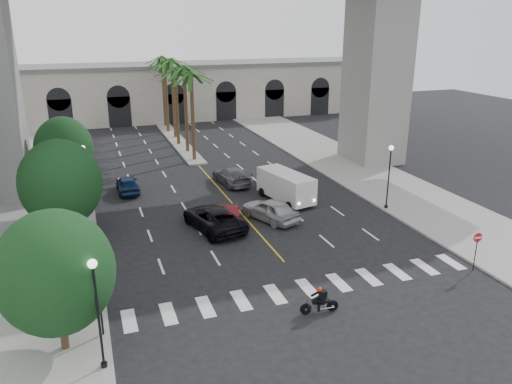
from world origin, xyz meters
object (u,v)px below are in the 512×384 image
Objects in this scene: lamp_post_left_near at (97,305)px; car_d at (231,176)px; motorcycle_rider at (321,301)px; lamp_post_right at (389,172)px; traffic_signal_far at (95,255)px; cargo_van at (286,186)px; pedestrian_a at (60,279)px; car_b at (229,214)px; car_c at (214,218)px; car_a at (270,210)px; pedestrian_b at (49,242)px; traffic_signal_near at (98,291)px; car_e at (128,184)px; do_not_enter_sign at (477,243)px; lamp_post_left_far at (85,171)px.

car_d is at bearing 61.50° from lamp_post_left_near.
lamp_post_left_near is 2.57× the size of motorcycle_rider.
lamp_post_right is (22.80, 13.00, 0.00)m from lamp_post_left_near.
traffic_signal_far is 12.31m from motorcycle_rider.
cargo_van reaches higher than pedestrian_a.
car_b is at bearing 39.13° from traffic_signal_far.
car_c is (-14.26, 0.71, -2.36)m from lamp_post_right.
lamp_post_left_near reaches higher than pedestrian_a.
car_a reaches higher than car_d.
lamp_post_left_near is 13.40m from pedestrian_b.
traffic_signal_near reaches higher than car_e.
car_a is 3.21m from car_b.
car_c is (8.44, 7.21, -1.65)m from traffic_signal_far.
pedestrian_a reaches higher than car_b.
do_not_enter_sign reaches higher than cargo_van.
traffic_signal_far is 12.76m from car_b.
traffic_signal_far is at bearing 172.30° from do_not_enter_sign.
motorcycle_rider is 13.14m from car_a.
car_b is at bearing -33.40° from lamp_post_left_far.
car_e is (-9.64, 10.44, -0.09)m from car_a.
traffic_signal_near is 15.58m from car_b.
car_d is 3.32× the size of pedestrian_b.
car_b is at bearing 26.59° from pedestrian_b.
do_not_enter_sign is (13.36, -11.58, 0.95)m from car_c.
motorcycle_rider is at bearing 58.06° from car_a.
car_e is at bearing 82.00° from lamp_post_left_near.
pedestrian_b is at bearing 101.54° from lamp_post_left_near.
lamp_post_left_far is at bearing 90.40° from traffic_signal_far.
traffic_signal_near is 1.00× the size of traffic_signal_far.
motorcycle_rider is 18.10m from pedestrian_b.
cargo_van reaches higher than car_b.
lamp_post_left_far is 3.24× the size of pedestrian_b.
motorcycle_rider is 0.34× the size of cargo_van.
lamp_post_left_far is 3.25× the size of pedestrian_a.
cargo_van is (-6.93, 4.56, -1.83)m from lamp_post_right.
traffic_signal_far is at bearing -164.02° from lamp_post_right.
lamp_post_left_far reaches higher than car_d.
cargo_van is at bearing 31.02° from pedestrian_a.
traffic_signal_far is 1.46× the size of do_not_enter_sign.
lamp_post_left_far is at bearing -52.67° from car_c.
cargo_van is at bearing 43.68° from traffic_signal_near.
car_c is at bearing 58.06° from lamp_post_left_near.
do_not_enter_sign is at bearing -11.33° from traffic_signal_far.
lamp_post_right reaches higher than car_b.
traffic_signal_near is (0.10, 2.50, -0.71)m from lamp_post_left_near.
lamp_post_left_far is at bearing 44.00° from car_e.
lamp_post_right is at bearing -45.79° from cargo_van.
cargo_van is at bearing 114.97° from do_not_enter_sign.
lamp_post_left_near is 19.27m from car_a.
pedestrian_b is at bearing 61.34° from car_e.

